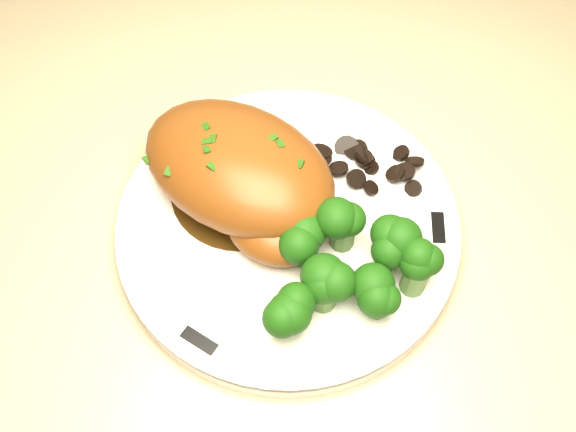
{
  "coord_description": "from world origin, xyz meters",
  "views": [
    {
      "loc": [
        -0.22,
        1.32,
        1.51
      ],
      "look_at": [
        -0.21,
        1.63,
        1.0
      ],
      "focal_mm": 45.0,
      "sensor_mm": 36.0,
      "label": 1
    }
  ],
  "objects_px": {
    "counter": "(297,371)",
    "chicken_breast": "(242,175)",
    "broccoli_florets": "(349,268)",
    "plate": "(288,228)"
  },
  "relations": [
    {
      "from": "chicken_breast",
      "to": "broccoli_florets",
      "type": "relative_size",
      "value": 1.59
    },
    {
      "from": "plate",
      "to": "chicken_breast",
      "type": "relative_size",
      "value": 1.39
    },
    {
      "from": "counter",
      "to": "plate",
      "type": "xyz_separation_m",
      "value": [
        -0.01,
        -0.04,
        0.49
      ]
    },
    {
      "from": "plate",
      "to": "broccoli_florets",
      "type": "bearing_deg",
      "value": -51.66
    },
    {
      "from": "counter",
      "to": "chicken_breast",
      "type": "relative_size",
      "value": 10.97
    },
    {
      "from": "plate",
      "to": "broccoli_florets",
      "type": "height_order",
      "value": "broccoli_florets"
    },
    {
      "from": "broccoli_florets",
      "to": "plate",
      "type": "bearing_deg",
      "value": 128.34
    },
    {
      "from": "counter",
      "to": "plate",
      "type": "height_order",
      "value": "counter"
    },
    {
      "from": "counter",
      "to": "broccoli_florets",
      "type": "height_order",
      "value": "counter"
    },
    {
      "from": "counter",
      "to": "broccoli_florets",
      "type": "bearing_deg",
      "value": -73.37
    }
  ]
}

